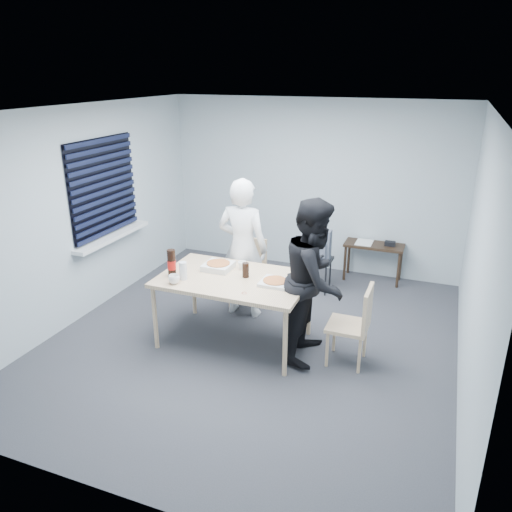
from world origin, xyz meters
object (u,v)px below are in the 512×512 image
at_px(stool, 319,266).
at_px(mug_a, 174,279).
at_px(person_white, 243,248).
at_px(person_black, 314,280).
at_px(chair_far, 249,267).
at_px(side_table, 374,249).
at_px(backpack, 320,245).
at_px(dining_table, 234,282).
at_px(soda_bottle, 172,264).
at_px(mug_b, 242,265).
at_px(chair_right, 356,320).

bearing_deg(stool, mug_a, -117.16).
bearing_deg(person_white, person_black, 149.40).
xyz_separation_m(chair_far, side_table, (1.43, 1.38, -0.02)).
bearing_deg(backpack, mug_a, -121.88).
bearing_deg(dining_table, soda_bottle, -162.79).
bearing_deg(person_white, dining_table, 104.53).
height_order(side_table, backpack, backpack).
height_order(dining_table, person_black, person_black).
relative_size(mug_a, mug_b, 1.23).
distance_m(chair_far, mug_b, 0.85).
distance_m(chair_right, side_table, 2.37).
relative_size(side_table, soda_bottle, 2.77).
relative_size(chair_far, backpack, 2.14).
bearing_deg(side_table, soda_bottle, -125.73).
bearing_deg(mug_a, person_white, 72.18).
relative_size(backpack, mug_b, 4.15).
bearing_deg(stool, side_table, 45.17).
bearing_deg(soda_bottle, person_white, 62.39).
bearing_deg(soda_bottle, person_black, 9.66).
height_order(stool, mug_a, mug_a).
bearing_deg(side_table, mug_b, -119.64).
bearing_deg(side_table, mug_a, -122.11).
xyz_separation_m(stool, backpack, (0.00, -0.01, 0.31)).
distance_m(dining_table, stool, 1.85).
bearing_deg(mug_a, person_black, 17.15).
bearing_deg(person_black, dining_table, 93.93).
height_order(person_black, stool, person_black).
relative_size(person_white, side_table, 2.07).
bearing_deg(mug_b, person_white, 111.76).
bearing_deg(mug_a, chair_far, 77.52).
height_order(chair_far, person_white, person_white).
height_order(chair_right, stool, chair_right).
xyz_separation_m(side_table, mug_b, (-1.21, -2.13, 0.36)).
bearing_deg(chair_right, chair_far, 148.53).
bearing_deg(chair_far, stool, 42.76).
xyz_separation_m(chair_far, soda_bottle, (-0.44, -1.22, 0.44)).
height_order(backpack, mug_b, backpack).
bearing_deg(person_white, chair_far, -82.37).
relative_size(stool, soda_bottle, 1.58).
height_order(person_white, soda_bottle, person_white).
bearing_deg(soda_bottle, chair_far, 70.32).
distance_m(chair_far, soda_bottle, 1.36).
xyz_separation_m(chair_right, mug_a, (-1.92, -0.41, 0.34)).
height_order(chair_far, side_table, chair_far).
bearing_deg(soda_bottle, side_table, 54.27).
bearing_deg(backpack, chair_right, -68.30).
height_order(chair_right, mug_b, mug_b).
xyz_separation_m(chair_far, backpack, (0.77, 0.70, 0.18)).
height_order(mug_a, soda_bottle, soda_bottle).
height_order(mug_a, mug_b, mug_a).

